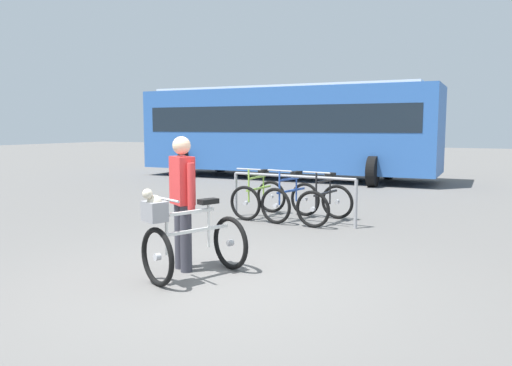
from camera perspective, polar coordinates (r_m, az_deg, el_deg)
name	(u,v)px	position (r m, az deg, el deg)	size (l,w,h in m)	color
ground_plane	(219,283)	(5.78, -4.27, -11.29)	(80.00, 80.00, 0.00)	#605E5B
bike_rack_rail	(292,188)	(9.26, 4.10, -0.53)	(2.51, 0.20, 0.88)	#99999E
racked_bike_lime	(259,198)	(9.82, 0.32, -1.70)	(0.72, 1.15, 0.98)	black
racked_bike_blue	(291,200)	(9.50, 3.99, -1.99)	(0.84, 1.18, 0.97)	black
racked_bike_black	(326,203)	(9.22, 7.91, -2.30)	(0.78, 1.18, 0.98)	black
featured_bicycle	(187,238)	(5.84, -7.88, -6.20)	(1.02, 1.26, 1.09)	black
person_with_featured_bike	(183,197)	(6.15, -8.35, -1.58)	(0.46, 0.35, 1.64)	#383842
bus_distant	(286,127)	(17.16, 3.41, 6.36)	(10.07, 3.59, 3.08)	#3366B7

